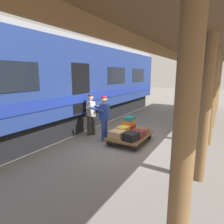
{
  "coord_description": "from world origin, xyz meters",
  "views": [
    {
      "loc": [
        -2.76,
        6.09,
        2.52
      ],
      "look_at": [
        0.7,
        0.13,
        1.15
      ],
      "focal_mm": 30.58,
      "sensor_mm": 36.0,
      "label": 1
    }
  ],
  "objects_px": {
    "suitcase_tan_vintage": "(117,134)",
    "suitcase_brown_leather": "(142,131)",
    "suitcase_maroon_trunk": "(137,134)",
    "porter_by_door": "(91,113)",
    "porter_in_overalls": "(104,117)",
    "suitcase_black_hardshell": "(131,136)",
    "suitcase_red_plastic": "(129,128)",
    "luggage_cart": "(130,136)",
    "suitcase_orange_carryall": "(128,122)",
    "suitcase_yellow_case": "(123,130)",
    "train_car": "(55,85)",
    "suitcase_teal_softside": "(130,118)"
  },
  "relations": [
    {
      "from": "suitcase_maroon_trunk",
      "to": "suitcase_orange_carryall",
      "type": "height_order",
      "value": "suitcase_orange_carryall"
    },
    {
      "from": "luggage_cart",
      "to": "suitcase_orange_carryall",
      "type": "xyz_separation_m",
      "value": [
        0.31,
        -0.52,
        0.37
      ]
    },
    {
      "from": "suitcase_tan_vintage",
      "to": "suitcase_orange_carryall",
      "type": "xyz_separation_m",
      "value": [
        0.03,
        -1.0,
        0.2
      ]
    },
    {
      "from": "train_car",
      "to": "suitcase_red_plastic",
      "type": "relative_size",
      "value": 32.05
    },
    {
      "from": "suitcase_teal_softside",
      "to": "porter_by_door",
      "type": "relative_size",
      "value": 0.31
    },
    {
      "from": "suitcase_yellow_case",
      "to": "suitcase_maroon_trunk",
      "type": "bearing_deg",
      "value": 180.0
    },
    {
      "from": "suitcase_black_hardshell",
      "to": "suitcase_maroon_trunk",
      "type": "bearing_deg",
      "value": -90.0
    },
    {
      "from": "suitcase_maroon_trunk",
      "to": "porter_in_overalls",
      "type": "xyz_separation_m",
      "value": [
        1.24,
        0.3,
        0.55
      ]
    },
    {
      "from": "luggage_cart",
      "to": "suitcase_brown_leather",
      "type": "relative_size",
      "value": 3.51
    },
    {
      "from": "suitcase_teal_softside",
      "to": "porter_in_overalls",
      "type": "relative_size",
      "value": 0.31
    },
    {
      "from": "suitcase_tan_vintage",
      "to": "suitcase_brown_leather",
      "type": "bearing_deg",
      "value": -119.92
    },
    {
      "from": "suitcase_black_hardshell",
      "to": "suitcase_red_plastic",
      "type": "bearing_deg",
      "value": -60.08
    },
    {
      "from": "suitcase_red_plastic",
      "to": "luggage_cart",
      "type": "bearing_deg",
      "value": 119.92
    },
    {
      "from": "train_car",
      "to": "suitcase_brown_leather",
      "type": "relative_size",
      "value": 34.09
    },
    {
      "from": "suitcase_tan_vintage",
      "to": "suitcase_brown_leather",
      "type": "xyz_separation_m",
      "value": [
        -0.56,
        -0.97,
        -0.04
      ]
    },
    {
      "from": "luggage_cart",
      "to": "suitcase_maroon_trunk",
      "type": "height_order",
      "value": "suitcase_maroon_trunk"
    },
    {
      "from": "suitcase_teal_softside",
      "to": "suitcase_black_hardshell",
      "type": "bearing_deg",
      "value": 118.17
    },
    {
      "from": "luggage_cart",
      "to": "suitcase_yellow_case",
      "type": "xyz_separation_m",
      "value": [
        0.28,
        0.0,
        0.18
      ]
    },
    {
      "from": "porter_in_overalls",
      "to": "suitcase_black_hardshell",
      "type": "bearing_deg",
      "value": 171.42
    },
    {
      "from": "luggage_cart",
      "to": "suitcase_tan_vintage",
      "type": "distance_m",
      "value": 0.58
    },
    {
      "from": "suitcase_black_hardshell",
      "to": "porter_by_door",
      "type": "distance_m",
      "value": 2.15
    },
    {
      "from": "luggage_cart",
      "to": "suitcase_teal_softside",
      "type": "xyz_separation_m",
      "value": [
        0.28,
        -0.55,
        0.54
      ]
    },
    {
      "from": "luggage_cart",
      "to": "porter_by_door",
      "type": "height_order",
      "value": "porter_by_door"
    },
    {
      "from": "suitcase_black_hardshell",
      "to": "suitcase_orange_carryall",
      "type": "xyz_separation_m",
      "value": [
        0.59,
        -1.0,
        0.2
      ]
    },
    {
      "from": "suitcase_orange_carryall",
      "to": "porter_by_door",
      "type": "distance_m",
      "value": 1.58
    },
    {
      "from": "suitcase_maroon_trunk",
      "to": "suitcase_yellow_case",
      "type": "relative_size",
      "value": 1.22
    },
    {
      "from": "suitcase_tan_vintage",
      "to": "luggage_cart",
      "type": "bearing_deg",
      "value": -119.92
    },
    {
      "from": "suitcase_yellow_case",
      "to": "suitcase_orange_carryall",
      "type": "height_order",
      "value": "suitcase_orange_carryall"
    },
    {
      "from": "porter_by_door",
      "to": "porter_in_overalls",
      "type": "bearing_deg",
      "value": 161.02
    },
    {
      "from": "luggage_cart",
      "to": "suitcase_tan_vintage",
      "type": "bearing_deg",
      "value": 60.08
    },
    {
      "from": "suitcase_orange_carryall",
      "to": "porter_by_door",
      "type": "bearing_deg",
      "value": 20.55
    },
    {
      "from": "suitcase_yellow_case",
      "to": "train_car",
      "type": "bearing_deg",
      "value": 2.93
    },
    {
      "from": "suitcase_maroon_trunk",
      "to": "porter_by_door",
      "type": "xyz_separation_m",
      "value": [
        2.04,
        0.02,
        0.55
      ]
    },
    {
      "from": "train_car",
      "to": "suitcase_orange_carryall",
      "type": "distance_m",
      "value": 3.67
    },
    {
      "from": "suitcase_maroon_trunk",
      "to": "suitcase_red_plastic",
      "type": "height_order",
      "value": "suitcase_red_plastic"
    },
    {
      "from": "train_car",
      "to": "suitcase_teal_softside",
      "type": "relative_size",
      "value": 32.46
    },
    {
      "from": "suitcase_maroon_trunk",
      "to": "suitcase_tan_vintage",
      "type": "height_order",
      "value": "suitcase_tan_vintage"
    },
    {
      "from": "suitcase_brown_leather",
      "to": "porter_in_overalls",
      "type": "relative_size",
      "value": 0.29
    },
    {
      "from": "train_car",
      "to": "suitcase_red_plastic",
      "type": "xyz_separation_m",
      "value": [
        -3.33,
        -0.65,
        -1.66
      ]
    },
    {
      "from": "suitcase_red_plastic",
      "to": "suitcase_black_hardshell",
      "type": "relative_size",
      "value": 1.01
    },
    {
      "from": "suitcase_maroon_trunk",
      "to": "porter_by_door",
      "type": "distance_m",
      "value": 2.11
    },
    {
      "from": "suitcase_brown_leather",
      "to": "suitcase_black_hardshell",
      "type": "distance_m",
      "value": 0.97
    },
    {
      "from": "porter_in_overalls",
      "to": "porter_by_door",
      "type": "bearing_deg",
      "value": -18.98
    },
    {
      "from": "suitcase_tan_vintage",
      "to": "suitcase_yellow_case",
      "type": "distance_m",
      "value": 0.48
    },
    {
      "from": "suitcase_maroon_trunk",
      "to": "suitcase_red_plastic",
      "type": "relative_size",
      "value": 1.14
    },
    {
      "from": "suitcase_maroon_trunk",
      "to": "suitcase_black_hardshell",
      "type": "bearing_deg",
      "value": 90.0
    },
    {
      "from": "suitcase_tan_vintage",
      "to": "suitcase_red_plastic",
      "type": "distance_m",
      "value": 0.97
    },
    {
      "from": "porter_in_overalls",
      "to": "suitcase_orange_carryall",
      "type": "bearing_deg",
      "value": -128.92
    },
    {
      "from": "suitcase_orange_carryall",
      "to": "suitcase_maroon_trunk",
      "type": "bearing_deg",
      "value": 138.43
    },
    {
      "from": "suitcase_black_hardshell",
      "to": "suitcase_orange_carryall",
      "type": "distance_m",
      "value": 1.18
    }
  ]
}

